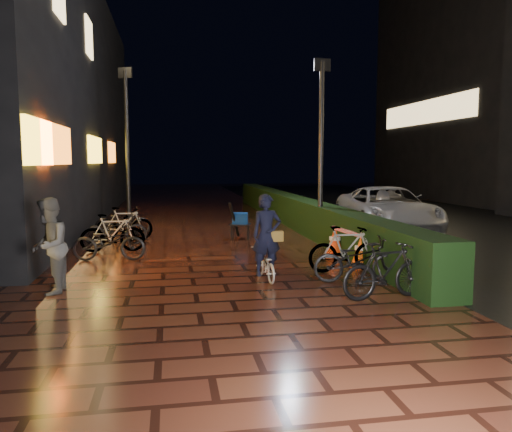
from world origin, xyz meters
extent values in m
plane|color=#381911|center=(0.00, 0.00, 0.00)|extent=(80.00, 80.00, 0.00)
cube|color=black|center=(9.00, 5.00, 0.00)|extent=(11.00, 60.00, 0.01)
cube|color=black|center=(3.30, 8.00, 0.50)|extent=(0.70, 20.00, 1.00)
imported|color=#515153|center=(-2.97, -0.13, 0.81)|extent=(0.63, 0.80, 1.63)
imported|color=#AAAAAF|center=(5.79, 5.90, 0.71)|extent=(2.93, 5.32, 1.41)
cube|color=yellow|center=(-3.45, 1.50, 2.60)|extent=(0.08, 2.00, 0.90)
cube|color=orange|center=(-3.45, 3.00, 2.60)|extent=(0.08, 3.00, 0.90)
cube|color=yellow|center=(-3.45, 9.00, 2.60)|extent=(0.08, 2.80, 0.90)
cube|color=orange|center=(-3.45, 14.00, 2.60)|extent=(0.08, 2.20, 0.90)
cube|color=#FFD88C|center=(-3.45, 8.50, 6.20)|extent=(0.06, 1.20, 1.20)
cube|color=black|center=(17.50, 18.00, 7.00)|extent=(8.00, 14.00, 14.00)
cube|color=#FFD88C|center=(13.45, 18.00, 5.00)|extent=(0.06, 10.00, 1.30)
cylinder|color=black|center=(3.07, 4.18, 2.43)|extent=(0.15, 0.15, 4.85)
cube|color=black|center=(3.07, 4.18, 4.76)|extent=(0.47, 0.14, 0.33)
cylinder|color=black|center=(-2.44, 9.70, 2.72)|extent=(0.19, 0.19, 5.43)
cube|color=black|center=(-2.44, 9.70, 5.33)|extent=(0.51, 0.29, 0.37)
imported|color=silver|center=(0.80, 0.22, 0.30)|extent=(0.49, 1.16, 0.60)
imported|color=black|center=(0.80, 0.14, 0.87)|extent=(0.58, 0.41, 1.52)
cube|color=brown|center=(0.98, 0.13, 0.84)|extent=(0.27, 0.14, 0.19)
cone|color=#F25D0C|center=(2.96, 0.89, 0.36)|extent=(0.45, 0.45, 0.72)
cone|color=#FF420D|center=(2.84, 2.21, 0.36)|extent=(0.45, 0.45, 0.72)
cube|color=#FF480D|center=(2.96, 0.89, 0.02)|extent=(0.42, 0.42, 0.03)
cube|color=#EE3C0C|center=(2.84, 2.21, 0.02)|extent=(0.42, 0.42, 0.03)
cube|color=#F20E40|center=(2.90, 1.55, 0.67)|extent=(0.22, 1.53, 0.07)
cube|color=black|center=(1.02, 5.20, 0.42)|extent=(0.68, 0.60, 0.04)
cylinder|color=black|center=(0.75, 5.08, 0.20)|extent=(0.04, 0.04, 0.40)
cylinder|color=black|center=(1.19, 4.96, 0.20)|extent=(0.04, 0.04, 0.40)
cylinder|color=black|center=(0.84, 5.44, 0.20)|extent=(0.04, 0.04, 0.40)
cylinder|color=black|center=(1.29, 5.33, 0.20)|extent=(0.04, 0.04, 0.40)
cube|color=#0B3598|center=(1.02, 5.20, 0.60)|extent=(0.49, 0.45, 0.31)
cylinder|color=black|center=(0.82, 5.09, 0.58)|extent=(0.36, 0.35, 1.01)
imported|color=black|center=(-2.37, 3.69, 0.47)|extent=(1.57, 0.45, 0.94)
imported|color=black|center=(-2.39, 4.74, 0.42)|extent=(1.68, 0.82, 0.85)
imported|color=black|center=(-2.37, 6.41, 0.42)|extent=(1.66, 0.72, 0.85)
imported|color=black|center=(-2.25, 5.57, 0.47)|extent=(1.57, 0.46, 0.94)
imported|color=black|center=(-2.33, 2.61, 0.42)|extent=(1.67, 0.74, 0.85)
imported|color=black|center=(2.47, -1.42, 0.47)|extent=(1.61, 0.67, 0.94)
imported|color=black|center=(2.52, 0.57, 0.47)|extent=(1.57, 0.46, 0.94)
imported|color=black|center=(2.43, -0.29, 0.42)|extent=(1.69, 0.83, 0.85)
camera|label=1|loc=(-0.94, -8.86, 2.23)|focal=35.00mm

